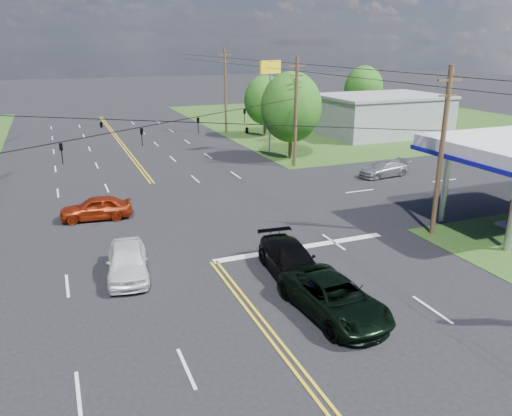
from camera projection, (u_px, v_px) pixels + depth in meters
name	position (u px, v px, depth m)	size (l,w,h in m)	color
ground	(176.00, 214.00, 32.34)	(280.00, 280.00, 0.00)	black
grass_ne	(360.00, 119.00, 72.98)	(46.00, 48.00, 0.03)	#294616
stop_bar	(301.00, 247.00, 27.09)	(10.00, 0.50, 0.02)	silver
retail_ne	(381.00, 116.00, 59.95)	(14.00, 10.00, 4.40)	gray
pole_se	(442.00, 151.00, 27.53)	(1.60, 0.28, 9.50)	#42341C
pole_ne	(296.00, 111.00, 43.35)	(1.60, 0.28, 9.50)	#42341C
pole_right_far	(225.00, 90.00, 59.97)	(1.60, 0.28, 10.00)	#42341C
span_wire_signals	(171.00, 122.00, 30.45)	(26.00, 18.00, 1.13)	black
power_lines	(177.00, 80.00, 27.87)	(26.04, 100.00, 0.64)	black
tree_right_a	(291.00, 107.00, 46.36)	(5.70, 5.70, 8.18)	#42341C
tree_right_b	(265.00, 100.00, 58.00)	(4.94, 4.94, 7.09)	#42341C
tree_far_r	(364.00, 88.00, 69.44)	(5.32, 5.32, 7.63)	#42341C
pickup_dkgreen	(335.00, 298.00, 20.16)	(2.56, 5.56, 1.54)	black
suv_black	(290.00, 260.00, 23.77)	(2.09, 5.15, 1.49)	black
pickup_white	(127.00, 261.00, 23.54)	(1.86, 4.61, 1.57)	silver
sedan_red	(96.00, 208.00, 31.25)	(1.76, 4.37, 1.49)	maroon
sedan_far	(384.00, 169.00, 41.30)	(1.82, 4.49, 1.30)	#9E9EA3
polesign_ne	(270.00, 80.00, 48.63)	(2.43, 0.91, 8.95)	#A5A5AA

